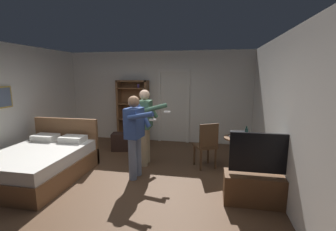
% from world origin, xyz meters
% --- Properties ---
extents(ground_plane, '(6.31, 6.31, 0.00)m').
position_xyz_m(ground_plane, '(0.00, 0.00, 0.00)').
color(ground_plane, brown).
extents(wall_back, '(5.63, 0.12, 2.65)m').
position_xyz_m(wall_back, '(0.00, 2.93, 1.32)').
color(wall_back, silver).
rests_on(wall_back, ground_plane).
extents(wall_right, '(0.12, 5.98, 2.65)m').
position_xyz_m(wall_right, '(2.75, 0.00, 1.32)').
color(wall_right, silver).
rests_on(wall_right, ground_plane).
extents(doorway_frame, '(0.93, 0.08, 2.13)m').
position_xyz_m(doorway_frame, '(0.47, 2.85, 1.22)').
color(doorway_frame, white).
rests_on(doorway_frame, ground_plane).
extents(bed, '(1.52, 1.93, 1.02)m').
position_xyz_m(bed, '(-1.65, -0.07, 0.30)').
color(bed, brown).
rests_on(bed, ground_plane).
extents(bookshelf, '(0.92, 0.32, 1.82)m').
position_xyz_m(bookshelf, '(-0.71, 2.70, 0.98)').
color(bookshelf, brown).
rests_on(bookshelf, ground_plane).
extents(tv_flatscreen, '(1.17, 0.40, 1.13)m').
position_xyz_m(tv_flatscreen, '(2.39, -0.26, 0.32)').
color(tv_flatscreen, brown).
rests_on(tv_flatscreen, ground_plane).
extents(side_table, '(0.60, 0.60, 0.70)m').
position_xyz_m(side_table, '(2.14, 1.04, 0.47)').
color(side_table, brown).
rests_on(side_table, ground_plane).
extents(laptop, '(0.37, 0.37, 0.15)m').
position_xyz_m(laptop, '(2.12, 1.00, 0.75)').
color(laptop, black).
rests_on(laptop, side_table).
extents(bottle_on_table, '(0.06, 0.06, 0.26)m').
position_xyz_m(bottle_on_table, '(2.28, 0.96, 0.81)').
color(bottle_on_table, '#14302D').
rests_on(bottle_on_table, side_table).
extents(wooden_chair, '(0.57, 0.57, 0.99)m').
position_xyz_m(wooden_chair, '(1.50, 0.99, 0.54)').
color(wooden_chair, '#4C331E').
rests_on(wooden_chair, ground_plane).
extents(person_blue_shirt, '(0.66, 0.60, 1.60)m').
position_xyz_m(person_blue_shirt, '(0.16, 0.28, 0.91)').
color(person_blue_shirt, slate).
rests_on(person_blue_shirt, ground_plane).
extents(person_striped_shirt, '(0.74, 0.60, 1.66)m').
position_xyz_m(person_striped_shirt, '(0.16, 0.98, 0.97)').
color(person_striped_shirt, tan).
rests_on(person_striped_shirt, ground_plane).
extents(suitcase_dark, '(0.50, 0.40, 0.46)m').
position_xyz_m(suitcase_dark, '(-0.77, 1.78, 0.23)').
color(suitcase_dark, black).
rests_on(suitcase_dark, ground_plane).
extents(suitcase_small, '(0.52, 0.40, 0.33)m').
position_xyz_m(suitcase_small, '(-0.39, 2.09, 0.16)').
color(suitcase_small, black).
rests_on(suitcase_small, ground_plane).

